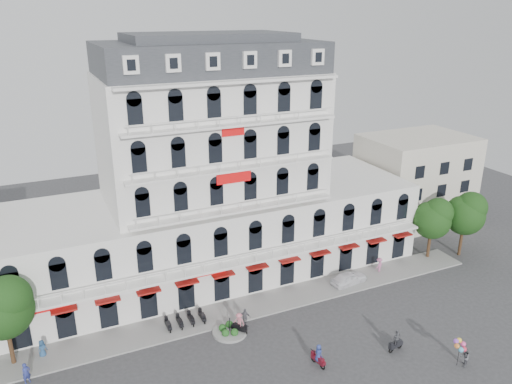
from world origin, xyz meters
The scene contains 18 objects.
ground centered at (0.00, 0.00, 0.00)m, with size 120.00×120.00×0.00m, color #38383A.
sidewalk centered at (0.00, 9.00, 0.08)m, with size 53.00×4.00×0.16m, color gray.
main_building centered at (0.00, 18.00, 9.96)m, with size 45.00×15.00×25.80m.
flank_building_east centered at (30.00, 20.00, 6.00)m, with size 14.00×10.00×12.00m, color beige.
traffic_island centered at (-3.00, 6.00, 0.26)m, with size 3.20×3.20×1.60m.
parked_scooter_row centered at (-6.35, 8.80, 0.00)m, with size 4.40×1.80×1.10m, color black, non-canonical shape.
tree_west_inner centered at (-20.95, 9.48, 5.68)m, with size 4.76×4.76×8.25m.
tree_east_inner centered at (24.05, 9.98, 5.21)m, with size 4.40×4.37×7.57m.
tree_east_outer centered at (28.05, 8.98, 5.55)m, with size 4.65×4.65×8.05m.
parked_car centered at (11.91, 8.79, 0.72)m, with size 1.70×4.23×1.44m, color white.
rider_east centered at (2.05, -1.16, 0.99)m, with size 0.63×1.69×2.03m.
rider_northeast centered at (9.18, -2.28, 1.02)m, with size 1.70×0.60×2.10m.
rider_center centered at (-2.22, 5.61, 1.12)m, with size 1.19×1.42×2.13m.
pedestrian_left centered at (-18.71, 9.50, 0.82)m, with size 0.80×0.52×1.63m, color #294E7B.
pedestrian_mid centered at (-1.21, 6.59, 0.86)m, with size 1.01×0.42×1.72m, color slate.
pedestrian_right centered at (16.45, 9.50, 0.91)m, with size 1.17×0.67×1.81m, color #BA6292.
pedestrian_far centered at (-20.00, 6.61, 0.91)m, with size 0.66×0.43×1.82m, color navy.
balloon_vendor centered at (12.86, -6.15, 1.26)m, with size 1.50×1.36×2.45m.
Camera 1 is at (-16.78, -30.01, 27.81)m, focal length 35.00 mm.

